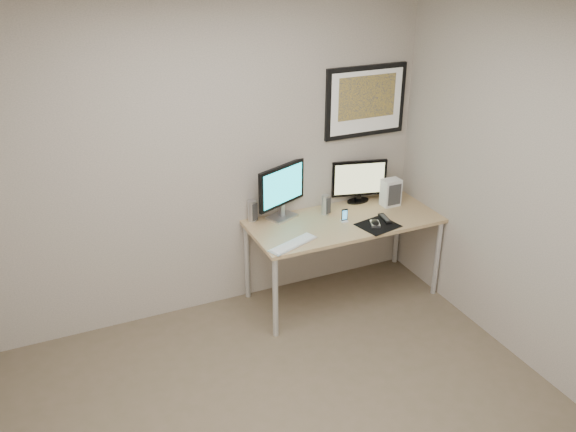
# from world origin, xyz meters

# --- Properties ---
(room) EXTENTS (3.60, 3.60, 3.60)m
(room) POSITION_xyz_m (0.00, 0.45, 1.64)
(room) COLOR white
(room) RESTS_ON ground
(desk) EXTENTS (1.60, 0.70, 0.73)m
(desk) POSITION_xyz_m (1.00, 1.35, 0.66)
(desk) COLOR olive
(desk) RESTS_ON floor
(framed_art) EXTENTS (0.75, 0.04, 0.60)m
(framed_art) POSITION_xyz_m (1.35, 1.68, 1.62)
(framed_art) COLOR black
(framed_art) RESTS_ON room
(monitor_large) EXTENTS (0.48, 0.24, 0.46)m
(monitor_large) POSITION_xyz_m (0.54, 1.61, 0.99)
(monitor_large) COLOR #BBBAC0
(monitor_large) RESTS_ON desk
(monitor_tv) EXTENTS (0.48, 0.16, 0.39)m
(monitor_tv) POSITION_xyz_m (1.30, 1.63, 0.94)
(monitor_tv) COLOR black
(monitor_tv) RESTS_ON desk
(speaker_left) EXTENTS (0.09, 0.09, 0.18)m
(speaker_left) POSITION_xyz_m (0.30, 1.65, 0.82)
(speaker_left) COLOR #BBBAC0
(speaker_left) RESTS_ON desk
(speaker_right) EXTENTS (0.09, 0.09, 0.17)m
(speaker_right) POSITION_xyz_m (0.91, 1.52, 0.82)
(speaker_right) COLOR #BBBAC0
(speaker_right) RESTS_ON desk
(phone_dock) EXTENTS (0.06, 0.06, 0.12)m
(phone_dock) POSITION_xyz_m (0.98, 1.32, 0.79)
(phone_dock) COLOR black
(phone_dock) RESTS_ON desk
(keyboard) EXTENTS (0.45, 0.26, 0.02)m
(keyboard) POSITION_xyz_m (0.43, 1.12, 0.74)
(keyboard) COLOR silver
(keyboard) RESTS_ON desk
(mousepad) EXTENTS (0.35, 0.33, 0.00)m
(mousepad) POSITION_xyz_m (1.20, 1.14, 0.73)
(mousepad) COLOR black
(mousepad) RESTS_ON desk
(mouse) EXTENTS (0.10, 0.13, 0.04)m
(mouse) POSITION_xyz_m (1.18, 1.16, 0.75)
(mouse) COLOR black
(mouse) RESTS_ON mousepad
(remote) EXTENTS (0.08, 0.20, 0.02)m
(remote) POSITION_xyz_m (1.31, 1.21, 0.74)
(remote) COLOR black
(remote) RESTS_ON desk
(fan_unit) EXTENTS (0.16, 0.12, 0.24)m
(fan_unit) POSITION_xyz_m (1.52, 1.46, 0.85)
(fan_unit) COLOR silver
(fan_unit) RESTS_ON desk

